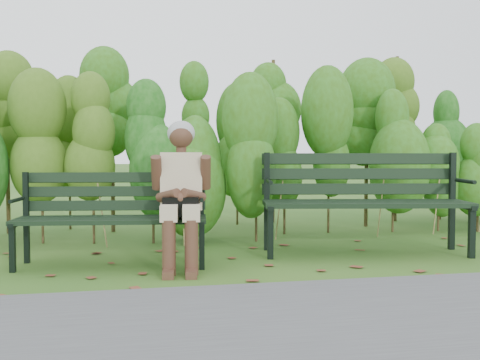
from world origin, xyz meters
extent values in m
plane|color=#295618|center=(0.00, 0.00, 0.00)|extent=(80.00, 80.00, 0.00)
cube|color=#474749|center=(0.00, -2.20, 0.01)|extent=(60.00, 2.50, 0.01)
cylinder|color=#47381E|center=(-2.14, 1.30, 0.40)|extent=(0.03, 0.03, 0.80)
ellipsoid|color=#355D12|center=(-2.14, 1.30, 1.04)|extent=(0.64, 0.64, 1.44)
cylinder|color=#47381E|center=(-1.53, 1.30, 0.40)|extent=(0.03, 0.03, 0.80)
ellipsoid|color=#355D12|center=(-1.53, 1.30, 1.04)|extent=(0.64, 0.64, 1.44)
cylinder|color=#47381E|center=(-0.92, 1.30, 0.40)|extent=(0.03, 0.03, 0.80)
ellipsoid|color=#355D12|center=(-0.92, 1.30, 1.04)|extent=(0.64, 0.64, 1.44)
cylinder|color=#47381E|center=(-0.31, 1.30, 0.40)|extent=(0.03, 0.03, 0.80)
ellipsoid|color=#355D12|center=(-0.31, 1.30, 1.04)|extent=(0.64, 0.64, 1.44)
cylinder|color=#47381E|center=(0.31, 1.30, 0.40)|extent=(0.03, 0.03, 0.80)
ellipsoid|color=#355D12|center=(0.31, 1.30, 1.04)|extent=(0.64, 0.64, 1.44)
cylinder|color=#47381E|center=(0.92, 1.30, 0.40)|extent=(0.03, 0.03, 0.80)
ellipsoid|color=#355D12|center=(0.92, 1.30, 1.04)|extent=(0.64, 0.64, 1.44)
cylinder|color=#47381E|center=(1.53, 1.30, 0.40)|extent=(0.03, 0.03, 0.80)
ellipsoid|color=#355D12|center=(1.53, 1.30, 1.04)|extent=(0.64, 0.64, 1.44)
cylinder|color=#47381E|center=(2.14, 1.30, 0.40)|extent=(0.03, 0.03, 0.80)
ellipsoid|color=#355D12|center=(2.14, 1.30, 1.04)|extent=(0.64, 0.64, 1.44)
cylinder|color=#47381E|center=(2.75, 1.30, 0.40)|extent=(0.03, 0.03, 0.80)
ellipsoid|color=#355D12|center=(2.75, 1.30, 1.04)|extent=(0.64, 0.64, 1.44)
cylinder|color=#47381E|center=(-1.92, 2.30, 0.55)|extent=(0.04, 0.04, 1.10)
ellipsoid|color=#15520F|center=(-1.92, 2.30, 1.43)|extent=(0.70, 0.70, 1.98)
cylinder|color=#47381E|center=(-1.15, 2.30, 0.55)|extent=(0.04, 0.04, 1.10)
ellipsoid|color=#15520F|center=(-1.15, 2.30, 1.43)|extent=(0.70, 0.70, 1.98)
cylinder|color=#47381E|center=(-0.38, 2.30, 0.55)|extent=(0.04, 0.04, 1.10)
ellipsoid|color=#15520F|center=(-0.38, 2.30, 1.43)|extent=(0.70, 0.70, 1.98)
cylinder|color=#47381E|center=(0.38, 2.30, 0.55)|extent=(0.04, 0.04, 1.10)
ellipsoid|color=#15520F|center=(0.38, 2.30, 1.43)|extent=(0.70, 0.70, 1.98)
cylinder|color=#47381E|center=(1.15, 2.30, 0.55)|extent=(0.04, 0.04, 1.10)
ellipsoid|color=#15520F|center=(1.15, 2.30, 1.43)|extent=(0.70, 0.70, 1.98)
cylinder|color=#47381E|center=(1.92, 2.30, 0.55)|extent=(0.04, 0.04, 1.10)
ellipsoid|color=#15520F|center=(1.92, 2.30, 1.43)|extent=(0.70, 0.70, 1.98)
cylinder|color=#47381E|center=(2.69, 2.30, 0.55)|extent=(0.04, 0.04, 1.10)
ellipsoid|color=#15520F|center=(2.69, 2.30, 1.43)|extent=(0.70, 0.70, 1.98)
cylinder|color=#47381E|center=(3.46, 2.30, 0.55)|extent=(0.04, 0.04, 1.10)
ellipsoid|color=#15520F|center=(3.46, 2.30, 1.43)|extent=(0.70, 0.70, 1.98)
cube|color=brown|center=(-0.85, -1.19, 0.00)|extent=(0.11, 0.11, 0.01)
cube|color=brown|center=(-1.74, -1.12, 0.00)|extent=(0.10, 0.11, 0.01)
cube|color=brown|center=(0.01, 0.11, 0.00)|extent=(0.10, 0.11, 0.01)
cube|color=brown|center=(0.40, -0.95, 0.00)|extent=(0.10, 0.11, 0.01)
cube|color=brown|center=(-1.94, -0.29, 0.00)|extent=(0.11, 0.10, 0.01)
cube|color=brown|center=(-1.38, -0.32, 0.00)|extent=(0.09, 0.10, 0.01)
cube|color=brown|center=(0.42, -1.12, 0.00)|extent=(0.11, 0.11, 0.01)
cube|color=brown|center=(1.86, -0.05, 0.00)|extent=(0.11, 0.11, 0.01)
cube|color=brown|center=(0.49, 0.23, 0.00)|extent=(0.10, 0.09, 0.01)
cube|color=brown|center=(2.13, -0.47, 0.00)|extent=(0.10, 0.11, 0.01)
cube|color=brown|center=(1.92, 0.40, 0.00)|extent=(0.11, 0.10, 0.01)
cube|color=brown|center=(-0.85, -0.54, 0.00)|extent=(0.10, 0.08, 0.01)
cube|color=brown|center=(-1.10, -0.54, 0.00)|extent=(0.10, 0.08, 0.01)
cube|color=brown|center=(1.31, 0.24, 0.00)|extent=(0.11, 0.09, 0.01)
cube|color=brown|center=(-1.15, -1.06, 0.00)|extent=(0.07, 0.09, 0.01)
cube|color=brown|center=(0.02, -1.05, 0.00)|extent=(0.10, 0.09, 0.01)
cube|color=brown|center=(-2.26, 0.32, 0.00)|extent=(0.11, 0.11, 0.01)
cube|color=brown|center=(-2.21, 0.96, 0.00)|extent=(0.11, 0.11, 0.01)
cube|color=brown|center=(1.80, -0.88, 0.00)|extent=(0.10, 0.11, 0.01)
cube|color=brown|center=(2.27, 0.49, 0.00)|extent=(0.10, 0.09, 0.01)
cube|color=brown|center=(0.14, -0.46, 0.00)|extent=(0.11, 0.11, 0.01)
cube|color=brown|center=(1.60, -0.90, 0.00)|extent=(0.11, 0.11, 0.01)
cube|color=brown|center=(0.52, -0.05, 0.00)|extent=(0.11, 0.11, 0.01)
cube|color=brown|center=(0.04, -0.38, 0.00)|extent=(0.10, 0.08, 0.01)
cube|color=brown|center=(1.37, -1.01, 0.00)|extent=(0.11, 0.11, 0.01)
cube|color=brown|center=(-0.45, 0.89, 0.00)|extent=(0.11, 0.11, 0.01)
cube|color=brown|center=(0.15, 0.88, 0.00)|extent=(0.11, 0.09, 0.01)
cube|color=black|center=(-1.27, -0.17, 0.42)|extent=(1.69, 0.31, 0.04)
cube|color=black|center=(-1.25, -0.05, 0.42)|extent=(1.69, 0.31, 0.04)
cube|color=black|center=(-1.24, 0.06, 0.42)|extent=(1.69, 0.31, 0.04)
cube|color=black|center=(-1.23, 0.18, 0.42)|extent=(1.69, 0.31, 0.04)
cube|color=black|center=(-1.21, 0.27, 0.53)|extent=(1.69, 0.26, 0.10)
cube|color=black|center=(-1.21, 0.28, 0.66)|extent=(1.69, 0.26, 0.10)
cube|color=black|center=(-1.21, 0.30, 0.79)|extent=(1.69, 0.26, 0.10)
cube|color=black|center=(-2.07, -0.08, 0.21)|extent=(0.05, 0.05, 0.42)
cube|color=black|center=(-2.02, 0.32, 0.42)|extent=(0.05, 0.05, 0.85)
cube|color=black|center=(-2.05, 0.11, 0.40)|extent=(0.10, 0.47, 0.04)
cylinder|color=black|center=(-2.06, 0.06, 0.61)|extent=(0.08, 0.35, 0.03)
cube|color=black|center=(-0.47, -0.28, 0.21)|extent=(0.05, 0.05, 0.42)
cube|color=black|center=(-0.42, 0.12, 0.42)|extent=(0.05, 0.05, 0.85)
cube|color=black|center=(-0.44, -0.09, 0.40)|extent=(0.10, 0.47, 0.04)
cylinder|color=black|center=(-0.45, -0.14, 0.61)|extent=(0.08, 0.35, 0.03)
cube|color=black|center=(1.21, -0.09, 0.51)|extent=(2.04, 0.48, 0.05)
cube|color=black|center=(1.23, 0.05, 0.51)|extent=(2.04, 0.48, 0.05)
cube|color=black|center=(1.26, 0.19, 0.51)|extent=(2.04, 0.48, 0.05)
cube|color=black|center=(1.28, 0.33, 0.51)|extent=(2.04, 0.48, 0.05)
cube|color=black|center=(1.30, 0.43, 0.64)|extent=(2.03, 0.42, 0.12)
cube|color=black|center=(1.30, 0.45, 0.80)|extent=(2.03, 0.42, 0.12)
cube|color=black|center=(1.30, 0.46, 0.96)|extent=(2.03, 0.42, 0.12)
cube|color=black|center=(0.24, 0.06, 0.26)|extent=(0.07, 0.07, 0.51)
cube|color=black|center=(0.32, 0.54, 0.51)|extent=(0.07, 0.07, 1.02)
cube|color=black|center=(0.28, 0.29, 0.49)|extent=(0.15, 0.57, 0.05)
cylinder|color=black|center=(0.27, 0.23, 0.74)|extent=(0.11, 0.43, 0.04)
cube|color=black|center=(2.17, -0.28, 0.26)|extent=(0.07, 0.07, 0.51)
cube|color=black|center=(2.25, 0.21, 0.51)|extent=(0.07, 0.07, 1.02)
cube|color=black|center=(2.21, -0.05, 0.49)|extent=(0.15, 0.57, 0.05)
cylinder|color=black|center=(2.20, -0.11, 0.74)|extent=(0.11, 0.43, 0.04)
cube|color=#C0B58E|center=(-0.75, -0.28, 0.52)|extent=(0.20, 0.45, 0.14)
cube|color=#C0B58E|center=(-0.56, -0.30, 0.52)|extent=(0.20, 0.45, 0.14)
cylinder|color=#4D2E1F|center=(-0.77, -0.45, 0.23)|extent=(0.13, 0.13, 0.46)
cylinder|color=#4D2E1F|center=(-0.58, -0.48, 0.23)|extent=(0.13, 0.13, 0.46)
cube|color=#4D2E1F|center=(-0.78, -0.54, 0.03)|extent=(0.12, 0.22, 0.06)
cube|color=#4D2E1F|center=(-0.59, -0.56, 0.03)|extent=(0.12, 0.22, 0.06)
cube|color=#C0B58E|center=(-0.62, -0.01, 0.76)|extent=(0.41, 0.31, 0.54)
cylinder|color=#4D2E1F|center=(-0.62, -0.03, 1.04)|extent=(0.09, 0.09, 0.10)
sphere|color=#4D2E1F|center=(-0.62, -0.04, 1.17)|extent=(0.22, 0.22, 0.22)
ellipsoid|color=gray|center=(-0.62, -0.01, 1.20)|extent=(0.25, 0.24, 0.23)
cylinder|color=#4D2E1F|center=(-0.85, -0.06, 0.85)|extent=(0.12, 0.23, 0.32)
cylinder|color=#4D2E1F|center=(-0.41, -0.12, 0.85)|extent=(0.12, 0.23, 0.32)
cylinder|color=#4D2E1F|center=(-0.75, -0.21, 0.65)|extent=(0.22, 0.29, 0.14)
cylinder|color=#4D2E1F|center=(-0.54, -0.24, 0.65)|extent=(0.26, 0.26, 0.14)
sphere|color=#4D2E1F|center=(-0.65, -0.29, 0.63)|extent=(0.11, 0.11, 0.11)
cube|color=black|center=(-0.65, -0.28, 0.56)|extent=(0.33, 0.16, 0.17)
camera|label=1|loc=(-1.10, -5.12, 1.04)|focal=42.00mm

